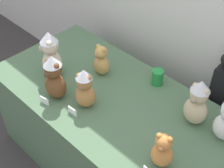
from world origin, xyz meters
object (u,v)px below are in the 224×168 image
teddy_bear_honey (101,61)px  teddy_bear_ginger (162,151)px  teddy_bear_cream (51,55)px  teddy_bear_sand (197,103)px  teddy_bear_chestnut (54,78)px  teddy_bear_caramel (85,89)px  party_cup_green (157,77)px  display_table (112,134)px

teddy_bear_honey → teddy_bear_ginger: size_ratio=1.00×
teddy_bear_cream → teddy_bear_sand: 1.01m
teddy_bear_chestnut → teddy_bear_sand: (0.76, 0.44, -0.00)m
teddy_bear_caramel → teddy_bear_cream: teddy_bear_cream is taller
teddy_bear_ginger → party_cup_green: (-0.42, 0.50, -0.05)m
teddy_bear_chestnut → teddy_bear_sand: bearing=27.1°
teddy_bear_caramel → teddy_bear_ginger: teddy_bear_caramel is taller
teddy_bear_ginger → party_cup_green: 0.65m
teddy_bear_honey → teddy_bear_cream: (-0.23, -0.25, 0.06)m
teddy_bear_honey → teddy_bear_sand: 0.73m
teddy_bear_chestnut → party_cup_green: bearing=52.1°
teddy_bear_caramel → teddy_bear_chestnut: size_ratio=0.88×
teddy_bear_caramel → teddy_bear_cream: (-0.39, 0.05, 0.03)m
display_table → teddy_bear_cream: teddy_bear_cream is taller
teddy_bear_honey → teddy_bear_sand: bearing=7.8°
teddy_bear_honey → teddy_bear_chestnut: teddy_bear_chestnut is taller
teddy_bear_chestnut → teddy_bear_cream: bearing=144.4°
display_table → teddy_bear_cream: size_ratio=4.88×
display_table → teddy_bear_ginger: 0.74m
display_table → party_cup_green: party_cup_green is taller
teddy_bear_caramel → party_cup_green: 0.53m
teddy_bear_ginger → teddy_bear_sand: teddy_bear_sand is taller
display_table → teddy_bear_sand: 0.75m
teddy_bear_caramel → teddy_bear_ginger: (0.61, -0.01, -0.03)m
display_table → teddy_bear_ginger: (0.54, -0.18, 0.48)m
teddy_bear_cream → party_cup_green: teddy_bear_cream is taller
display_table → teddy_bear_cream: bearing=-165.4°
display_table → teddy_bear_sand: size_ratio=5.32×
teddy_bear_honey → teddy_bear_sand: (0.72, 0.07, 0.05)m
teddy_bear_honey → teddy_bear_chestnut: size_ratio=0.71×
teddy_bear_sand → party_cup_green: (-0.37, 0.12, -0.10)m
teddy_bear_cream → teddy_bear_honey: bearing=79.4°
teddy_bear_caramel → teddy_bear_chestnut: (-0.20, -0.08, 0.02)m
teddy_bear_caramel → teddy_bear_honey: bearing=91.3°
teddy_bear_caramel → teddy_bear_chestnut: bearing=174.4°
display_table → teddy_bear_honey: (-0.23, 0.13, 0.48)m
teddy_bear_cream → teddy_bear_chestnut: teddy_bear_cream is taller
teddy_bear_caramel → party_cup_green: (0.19, 0.48, -0.09)m
teddy_bear_sand → party_cup_green: 0.40m
teddy_bear_honey → teddy_bear_chestnut: (-0.04, -0.37, 0.05)m
display_table → teddy_bear_caramel: size_ratio=5.90×
teddy_bear_caramel → teddy_bear_chestnut: teddy_bear_chestnut is taller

